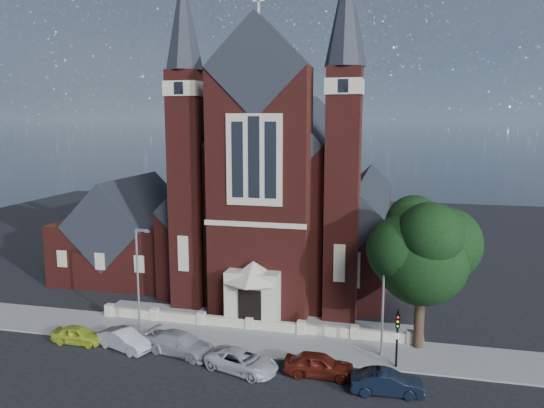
{
  "coord_description": "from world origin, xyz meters",
  "views": [
    {
      "loc": [
        10.57,
        -30.91,
        16.08
      ],
      "look_at": [
        0.44,
        12.0,
        9.0
      ],
      "focal_mm": 35.0,
      "sensor_mm": 36.0,
      "label": 1
    }
  ],
  "objects_px": {
    "church": "(292,195)",
    "street_lamp_left": "(139,275)",
    "car_lime_van": "(78,335)",
    "car_silver_a": "(125,340)",
    "traffic_signal": "(397,331)",
    "street_lamp_right": "(385,292)",
    "car_navy": "(387,383)",
    "car_dark_red": "(319,365)",
    "car_white_suv": "(242,361)",
    "car_silver_b": "(181,344)",
    "parish_hall": "(131,237)",
    "street_tree": "(424,254)"
  },
  "relations": [
    {
      "from": "car_lime_van",
      "to": "car_silver_a",
      "type": "distance_m",
      "value": 3.81
    },
    {
      "from": "traffic_signal",
      "to": "car_silver_b",
      "type": "relative_size",
      "value": 0.77
    },
    {
      "from": "traffic_signal",
      "to": "car_lime_van",
      "type": "xyz_separation_m",
      "value": [
        -22.46,
        -1.2,
        -1.93
      ]
    },
    {
      "from": "car_lime_van",
      "to": "car_dark_red",
      "type": "bearing_deg",
      "value": -92.85
    },
    {
      "from": "street_lamp_right",
      "to": "car_lime_van",
      "type": "relative_size",
      "value": 2.12
    },
    {
      "from": "car_lime_van",
      "to": "car_white_suv",
      "type": "distance_m",
      "value": 12.85
    },
    {
      "from": "street_lamp_left",
      "to": "car_navy",
      "type": "distance_m",
      "value": 19.45
    },
    {
      "from": "street_lamp_right",
      "to": "car_dark_red",
      "type": "distance_m",
      "value": 6.56
    },
    {
      "from": "parish_hall",
      "to": "traffic_signal",
      "type": "height_order",
      "value": "parish_hall"
    },
    {
      "from": "car_silver_a",
      "to": "car_dark_red",
      "type": "relative_size",
      "value": 0.97
    },
    {
      "from": "street_lamp_left",
      "to": "car_silver_b",
      "type": "height_order",
      "value": "street_lamp_left"
    },
    {
      "from": "car_lime_van",
      "to": "church",
      "type": "bearing_deg",
      "value": -27.74
    },
    {
      "from": "church",
      "to": "car_silver_b",
      "type": "height_order",
      "value": "church"
    },
    {
      "from": "street_lamp_left",
      "to": "street_lamp_right",
      "type": "height_order",
      "value": "same"
    },
    {
      "from": "car_silver_a",
      "to": "car_navy",
      "type": "xyz_separation_m",
      "value": [
        18.15,
        -2.03,
        -0.0
      ]
    },
    {
      "from": "car_lime_van",
      "to": "car_silver_b",
      "type": "xyz_separation_m",
      "value": [
        7.97,
        0.05,
        0.1
      ]
    },
    {
      "from": "church",
      "to": "street_lamp_right",
      "type": "relative_size",
      "value": 4.31
    },
    {
      "from": "street_lamp_left",
      "to": "car_white_suv",
      "type": "xyz_separation_m",
      "value": [
        9.22,
        -4.17,
        -3.92
      ]
    },
    {
      "from": "parish_hall",
      "to": "car_navy",
      "type": "bearing_deg",
      "value": -35.6
    },
    {
      "from": "street_tree",
      "to": "traffic_signal",
      "type": "xyz_separation_m",
      "value": [
        -1.6,
        -3.28,
        -4.38
      ]
    },
    {
      "from": "church",
      "to": "street_lamp_left",
      "type": "height_order",
      "value": "church"
    },
    {
      "from": "church",
      "to": "car_silver_b",
      "type": "bearing_deg",
      "value": -99.15
    },
    {
      "from": "street_lamp_right",
      "to": "car_white_suv",
      "type": "distance_m",
      "value": 10.48
    },
    {
      "from": "parish_hall",
      "to": "car_navy",
      "type": "height_order",
      "value": "parish_hall"
    },
    {
      "from": "parish_hall",
      "to": "car_white_suv",
      "type": "height_order",
      "value": "parish_hall"
    },
    {
      "from": "car_silver_b",
      "to": "car_white_suv",
      "type": "height_order",
      "value": "car_silver_b"
    },
    {
      "from": "car_silver_a",
      "to": "street_lamp_right",
      "type": "bearing_deg",
      "value": -60.7
    },
    {
      "from": "parish_hall",
      "to": "car_silver_a",
      "type": "bearing_deg",
      "value": -63.78
    },
    {
      "from": "traffic_signal",
      "to": "car_lime_van",
      "type": "relative_size",
      "value": 1.05
    },
    {
      "from": "car_dark_red",
      "to": "car_white_suv",
      "type": "bearing_deg",
      "value": 95.28
    },
    {
      "from": "church",
      "to": "parish_hall",
      "type": "distance_m",
      "value": 17.26
    },
    {
      "from": "street_tree",
      "to": "car_lime_van",
      "type": "bearing_deg",
      "value": -169.45
    },
    {
      "from": "car_silver_b",
      "to": "church",
      "type": "bearing_deg",
      "value": 5.25
    },
    {
      "from": "street_lamp_right",
      "to": "car_navy",
      "type": "xyz_separation_m",
      "value": [
        0.4,
        -4.96,
        -3.89
      ]
    },
    {
      "from": "car_dark_red",
      "to": "street_lamp_left",
      "type": "bearing_deg",
      "value": 75.05
    },
    {
      "from": "car_lime_van",
      "to": "car_dark_red",
      "type": "height_order",
      "value": "car_dark_red"
    },
    {
      "from": "parish_hall",
      "to": "street_lamp_right",
      "type": "distance_m",
      "value": 29.62
    },
    {
      "from": "car_silver_b",
      "to": "parish_hall",
      "type": "bearing_deg",
      "value": 51.2
    },
    {
      "from": "street_tree",
      "to": "car_lime_van",
      "type": "relative_size",
      "value": 2.81
    },
    {
      "from": "church",
      "to": "street_lamp_left",
      "type": "xyz_separation_m",
      "value": [
        -7.91,
        -18.94,
        -3.59
      ]
    },
    {
      "from": "traffic_signal",
      "to": "car_dark_red",
      "type": "xyz_separation_m",
      "value": [
        -4.74,
        -2.11,
        -1.83
      ]
    },
    {
      "from": "church",
      "to": "parish_hall",
      "type": "relative_size",
      "value": 2.86
    },
    {
      "from": "street_lamp_left",
      "to": "car_silver_a",
      "type": "bearing_deg",
      "value": -85.1
    },
    {
      "from": "parish_hall",
      "to": "traffic_signal",
      "type": "distance_m",
      "value": 31.2
    },
    {
      "from": "church",
      "to": "car_silver_a",
      "type": "height_order",
      "value": "church"
    },
    {
      "from": "street_lamp_right",
      "to": "car_navy",
      "type": "height_order",
      "value": "street_lamp_right"
    },
    {
      "from": "church",
      "to": "car_navy",
      "type": "bearing_deg",
      "value": -66.31
    },
    {
      "from": "street_lamp_left",
      "to": "car_navy",
      "type": "bearing_deg",
      "value": -15.1
    },
    {
      "from": "church",
      "to": "street_lamp_right",
      "type": "xyz_separation_m",
      "value": [
        10.09,
        -18.94,
        -3.59
      ]
    },
    {
      "from": "car_white_suv",
      "to": "street_lamp_right",
      "type": "bearing_deg",
      "value": -46.65
    }
  ]
}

